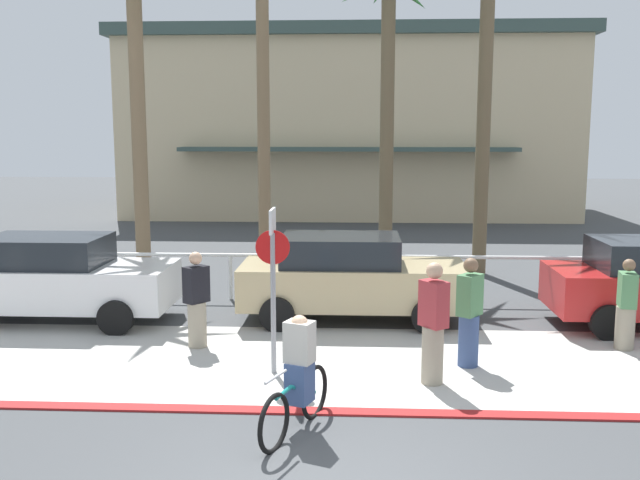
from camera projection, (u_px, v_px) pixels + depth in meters
ground_plane at (339, 286)px, 17.11m from camera, size 80.00×80.00×0.00m
sidewalk_strip at (330, 363)px, 11.38m from camera, size 44.00×4.00×0.02m
curb_paint at (325, 411)px, 9.40m from camera, size 44.00×0.24×0.03m
building_backdrop at (349, 124)px, 33.22m from camera, size 19.75×11.32×7.99m
rail_fence at (338, 263)px, 15.50m from camera, size 23.81×0.08×1.04m
stop_sign_bike_lane at (273, 267)px, 10.67m from camera, size 0.52×0.56×2.56m
palm_tree_2 at (136, 46)px, 16.58m from camera, size 3.16×3.50×7.47m
palm_tree_4 at (388, 56)px, 17.92m from camera, size 2.70×3.06×7.65m
palm_tree_5 at (487, 18)px, 17.59m from camera, size 3.32×3.52×8.53m
car_white_1 at (56, 278)px, 13.80m from camera, size 4.40×2.02×1.69m
car_tan_2 at (350, 277)px, 13.89m from camera, size 4.40×2.02×1.69m
cyclist_teal_0 at (298, 377)px, 8.75m from camera, size 0.74×1.71×1.50m
pedestrian_0 at (433, 328)px, 10.32m from camera, size 0.45×0.48×1.84m
pedestrian_1 at (197, 304)px, 12.11m from camera, size 0.45×0.47×1.68m
pedestrian_2 at (626, 309)px, 11.99m from camera, size 0.37×0.44×1.58m
pedestrian_3 at (469, 317)px, 11.10m from camera, size 0.45×0.47×1.76m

